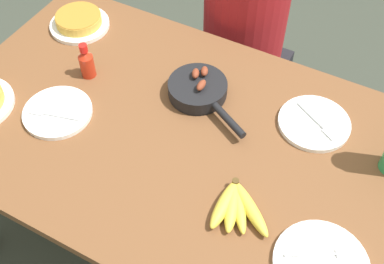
% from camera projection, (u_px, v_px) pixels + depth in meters
% --- Properties ---
extents(ground_plane, '(14.00, 14.00, 0.00)m').
position_uv_depth(ground_plane, '(192.00, 246.00, 2.08)').
color(ground_plane, '#383D33').
extents(dining_table, '(1.66, 0.95, 0.75)m').
position_uv_depth(dining_table, '(192.00, 156.00, 1.57)').
color(dining_table, brown).
rests_on(dining_table, ground_plane).
extents(banana_bunch, '(0.18, 0.18, 0.04)m').
position_uv_depth(banana_bunch, '(236.00, 206.00, 1.32)').
color(banana_bunch, gold).
rests_on(banana_bunch, dining_table).
extents(skillet, '(0.32, 0.23, 0.08)m').
position_uv_depth(skillet, '(199.00, 90.00, 1.58)').
color(skillet, black).
rests_on(skillet, dining_table).
extents(frittata_plate_center, '(0.22, 0.22, 0.05)m').
position_uv_depth(frittata_plate_center, '(79.00, 22.00, 1.81)').
color(frittata_plate_center, white).
rests_on(frittata_plate_center, dining_table).
extents(empty_plate_near_front, '(0.25, 0.25, 0.02)m').
position_uv_depth(empty_plate_near_front, '(321.00, 264.00, 1.22)').
color(empty_plate_near_front, white).
rests_on(empty_plate_near_front, dining_table).
extents(empty_plate_far_left, '(0.22, 0.22, 0.02)m').
position_uv_depth(empty_plate_far_left, '(58.00, 112.00, 1.55)').
color(empty_plate_far_left, white).
rests_on(empty_plate_far_left, dining_table).
extents(empty_plate_far_right, '(0.23, 0.23, 0.02)m').
position_uv_depth(empty_plate_far_right, '(314.00, 123.00, 1.52)').
color(empty_plate_far_right, white).
rests_on(empty_plate_far_right, dining_table).
extents(hot_sauce_bottle, '(0.05, 0.05, 0.13)m').
position_uv_depth(hot_sauce_bottle, '(87.00, 62.00, 1.62)').
color(hot_sauce_bottle, '#B72814').
rests_on(hot_sauce_bottle, dining_table).
extents(person_figure, '(0.37, 0.37, 1.19)m').
position_uv_depth(person_figure, '(241.00, 56.00, 2.12)').
color(person_figure, black).
rests_on(person_figure, ground_plane).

